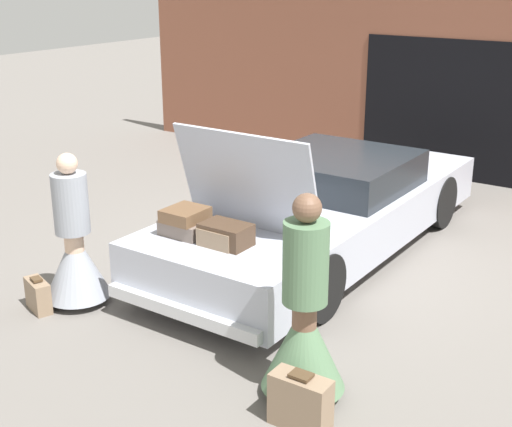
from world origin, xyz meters
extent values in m
plane|color=slate|center=(0.00, 0.00, 0.00)|extent=(40.00, 40.00, 0.00)
cube|color=brown|center=(0.00, 3.96, 1.40)|extent=(12.00, 0.12, 2.80)
cube|color=black|center=(0.00, 3.88, 1.10)|extent=(2.80, 0.02, 2.20)
cube|color=#B2B7C6|center=(0.00, 0.00, 0.46)|extent=(1.85, 5.19, 0.56)
cube|color=#1E2328|center=(0.00, 0.31, 0.93)|extent=(1.63, 1.66, 0.40)
cylinder|color=black|center=(-0.85, 1.61, 0.34)|extent=(0.18, 0.69, 0.69)
cylinder|color=black|center=(0.85, 1.61, 0.34)|extent=(0.18, 0.69, 0.69)
cylinder|color=black|center=(-0.85, -1.56, 0.34)|extent=(0.18, 0.69, 0.69)
cylinder|color=black|center=(0.85, -1.56, 0.34)|extent=(0.18, 0.69, 0.69)
cube|color=silver|center=(0.00, -2.63, 0.28)|extent=(1.75, 0.10, 0.12)
cube|color=#B2B7C6|center=(0.00, -1.58, 1.26)|extent=(1.57, 0.34, 1.05)
cube|color=#75665B|center=(-0.46, -1.98, 0.81)|extent=(0.45, 0.35, 0.15)
cube|color=#473323|center=(0.04, -1.98, 0.84)|extent=(0.47, 0.32, 0.21)
cube|color=brown|center=(-0.46, -1.98, 0.94)|extent=(0.36, 0.41, 0.12)
cube|color=#8C7259|center=(0.00, -1.98, 0.82)|extent=(0.39, 0.35, 0.17)
cylinder|color=beige|center=(-1.38, -2.63, 0.38)|extent=(0.19, 0.19, 0.76)
cone|color=#9399A3|center=(-1.38, -2.63, 0.42)|extent=(0.67, 0.67, 0.69)
cylinder|color=#9399A3|center=(-1.38, -2.63, 1.06)|extent=(0.35, 0.35, 0.60)
sphere|color=beige|center=(-1.38, -2.63, 1.47)|extent=(0.21, 0.21, 0.21)
cylinder|color=brown|center=(1.38, -2.76, 0.41)|extent=(0.19, 0.19, 0.82)
cone|color=#567A56|center=(1.38, -2.76, 0.45)|extent=(0.67, 0.67, 0.74)
cylinder|color=#567A56|center=(1.38, -2.76, 1.15)|extent=(0.35, 0.35, 0.65)
sphere|color=brown|center=(1.38, -2.76, 1.58)|extent=(0.22, 0.22, 0.22)
cube|color=#8C7259|center=(-1.56, -2.98, 0.16)|extent=(0.39, 0.27, 0.32)
cube|color=#4C3823|center=(-1.56, -2.98, 0.34)|extent=(0.15, 0.13, 0.02)
cube|color=#8C7259|center=(1.58, -3.14, 0.21)|extent=(0.46, 0.21, 0.42)
cube|color=#4C3823|center=(1.58, -3.14, 0.44)|extent=(0.16, 0.13, 0.02)
camera|label=1|loc=(3.86, -7.04, 3.27)|focal=50.00mm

